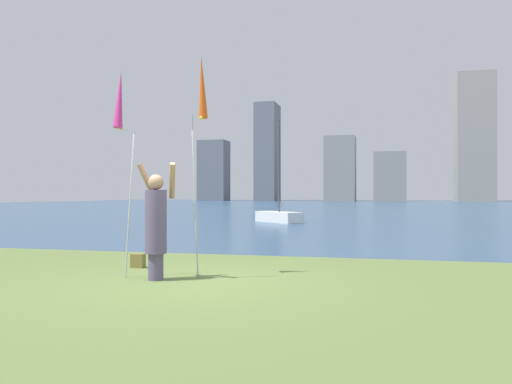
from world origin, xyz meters
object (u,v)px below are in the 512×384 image
(person, at_px, (156,222))
(kite_flag_right, at_px, (202,93))
(bag, at_px, (138,261))
(kite_flag_left, at_px, (120,105))
(sailboat_4, at_px, (279,216))

(person, bearing_deg, kite_flag_right, 54.89)
(person, height_order, bag, person)
(person, relative_size, kite_flag_left, 0.56)
(sailboat_4, bearing_deg, kite_flag_left, -87.16)
(bag, bearing_deg, kite_flag_left, -75.33)
(kite_flag_left, distance_m, sailboat_4, 18.19)
(person, relative_size, kite_flag_right, 0.51)
(kite_flag_right, xyz_separation_m, bag, (-1.57, 0.69, -3.08))
(person, xyz_separation_m, bag, (-0.96, 1.26, -0.83))
(bag, distance_m, sailboat_4, 16.61)
(bag, xyz_separation_m, sailboat_4, (-0.53, 16.60, 0.20))
(person, distance_m, bag, 1.79)
(kite_flag_right, xyz_separation_m, sailboat_4, (-2.10, 17.29, -2.88))
(kite_flag_right, height_order, bag, kite_flag_right)
(kite_flag_right, bearing_deg, kite_flag_left, -150.30)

